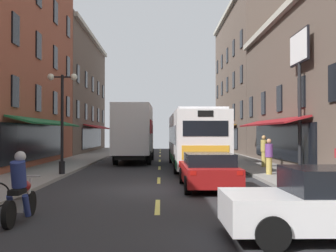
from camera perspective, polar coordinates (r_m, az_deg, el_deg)
ground_plane at (r=15.39m, az=-1.33°, el=-8.94°), size 34.80×80.00×0.10m
lane_centre_dashes at (r=15.13m, az=-1.34°, el=-8.87°), size 0.14×73.90×0.01m
sidewalk_right at (r=16.43m, az=19.93°, el=-7.95°), size 3.00×80.00×0.14m
billboard_sign at (r=22.03m, az=17.62°, el=7.92°), size 0.40×2.62×7.07m
transit_bus at (r=24.80m, az=3.52°, el=-1.76°), size 2.74×12.31×3.32m
box_truck at (r=28.99m, az=-4.63°, el=-1.04°), size 2.58×7.96×3.97m
sedan_near at (r=15.67m, az=5.57°, el=-6.08°), size 2.03×4.45×1.34m
sedan_far at (r=39.33m, az=-4.08°, el=-2.92°), size 2.03×4.43×1.48m
motorcycle_rider at (r=10.39m, az=-19.67°, el=-8.52°), size 0.62×2.07×1.66m
pedestrian_mid at (r=24.55m, az=13.04°, el=-3.30°), size 0.36×0.36×1.81m
pedestrian_far at (r=20.14m, az=13.71°, el=-4.04°), size 0.36×0.36×1.67m
street_lamp_twin at (r=20.37m, az=-14.35°, el=1.08°), size 1.42×0.32×4.78m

